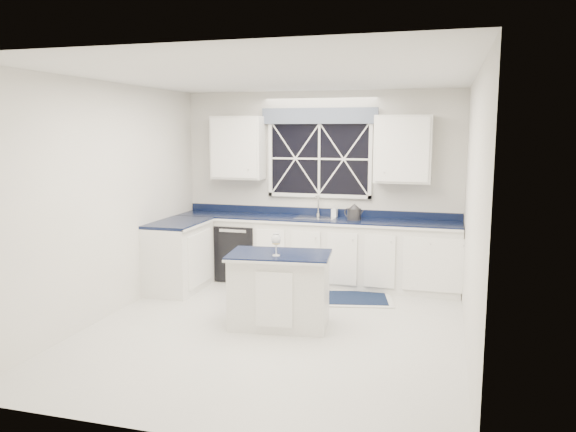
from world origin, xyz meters
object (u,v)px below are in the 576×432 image
(dishwasher, at_px, (241,250))
(soap_bottle, at_px, (335,211))
(kettle, at_px, (354,212))
(wine_glass, at_px, (276,240))
(faucet, at_px, (318,205))
(island, at_px, (279,289))

(dishwasher, xyz_separation_m, soap_bottle, (1.34, 0.18, 0.61))
(dishwasher, xyz_separation_m, kettle, (1.66, -0.02, 0.63))
(wine_glass, bearing_deg, faucet, 90.71)
(dishwasher, height_order, island, same)
(dishwasher, relative_size, faucet, 2.72)
(faucet, distance_m, soap_bottle, 0.26)
(island, xyz_separation_m, wine_glass, (0.00, -0.13, 0.58))
(kettle, height_order, soap_bottle, kettle)
(faucet, bearing_deg, kettle, -21.45)
(wine_glass, bearing_deg, island, 90.82)
(faucet, distance_m, island, 2.12)
(soap_bottle, bearing_deg, faucet, 177.07)
(island, bearing_deg, kettle, 66.90)
(kettle, bearing_deg, island, -81.78)
(dishwasher, bearing_deg, soap_bottle, 7.71)
(island, height_order, wine_glass, wine_glass)
(island, bearing_deg, dishwasher, 115.33)
(dishwasher, relative_size, kettle, 2.79)
(faucet, relative_size, wine_glass, 1.23)
(faucet, relative_size, island, 0.26)
(kettle, relative_size, soap_bottle, 1.74)
(dishwasher, bearing_deg, island, -58.12)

